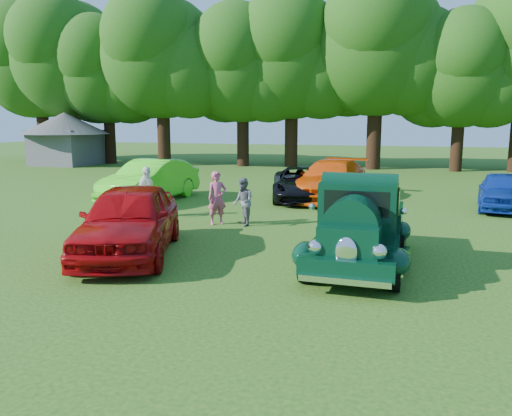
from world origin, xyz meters
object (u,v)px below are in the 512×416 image
(spectator_pink, at_px, (217,198))
(spectator_grey, at_px, (243,202))
(gazebo, at_px, (65,133))
(back_car_black, at_px, (300,184))
(hero_pickup, at_px, (359,228))
(back_car_orange, at_px, (331,180))
(spectator_white, at_px, (147,192))
(back_car_blue, at_px, (503,191))
(red_convertible, at_px, (130,220))
(back_car_lime, at_px, (151,181))

(spectator_pink, distance_m, spectator_grey, 0.85)
(spectator_grey, distance_m, gazebo, 26.43)
(back_car_black, bearing_deg, gazebo, 136.02)
(hero_pickup, distance_m, spectator_grey, 5.06)
(back_car_orange, distance_m, spectator_white, 7.78)
(spectator_grey, xyz_separation_m, spectator_white, (-3.59, 0.43, 0.11))
(back_car_orange, distance_m, gazebo, 24.44)
(spectator_white, bearing_deg, back_car_blue, -64.04)
(back_car_orange, height_order, spectator_grey, back_car_orange)
(back_car_orange, bearing_deg, spectator_white, -125.93)
(red_convertible, height_order, back_car_blue, red_convertible)
(back_car_lime, bearing_deg, back_car_orange, 24.67)
(red_convertible, relative_size, spectator_grey, 3.36)
(hero_pickup, relative_size, red_convertible, 0.98)
(spectator_grey, bearing_deg, gazebo, -164.76)
(back_car_blue, relative_size, spectator_white, 2.37)
(red_convertible, relative_size, spectator_pink, 2.99)
(spectator_pink, relative_size, spectator_grey, 1.12)
(spectator_pink, distance_m, spectator_white, 2.79)
(red_convertible, distance_m, gazebo, 28.21)
(hero_pickup, bearing_deg, gazebo, 139.35)
(back_car_black, xyz_separation_m, spectator_white, (-4.15, -5.17, 0.18))
(hero_pickup, bearing_deg, spectator_pink, 145.72)
(red_convertible, distance_m, back_car_blue, 13.62)
(red_convertible, height_order, back_car_orange, red_convertible)
(spectator_pink, bearing_deg, back_car_black, 33.83)
(back_car_black, xyz_separation_m, gazebo, (-20.54, 11.62, 1.73))
(red_convertible, distance_m, back_car_black, 9.86)
(hero_pickup, relative_size, spectator_grey, 3.29)
(back_car_lime, relative_size, gazebo, 0.79)
(hero_pickup, xyz_separation_m, back_car_orange, (-2.14, 9.36, -0.02))
(back_car_orange, bearing_deg, back_car_lime, -152.04)
(spectator_pink, bearing_deg, back_car_orange, 25.10)
(back_car_lime, bearing_deg, spectator_grey, -30.21)
(back_car_blue, height_order, gazebo, gazebo)
(red_convertible, bearing_deg, back_car_lime, 95.97)
(back_car_lime, distance_m, spectator_white, 3.45)
(back_car_orange, xyz_separation_m, spectator_grey, (-1.73, -6.11, -0.07))
(back_car_black, bearing_deg, back_car_lime, -174.26)
(back_car_lime, distance_m, gazebo, 20.26)
(spectator_pink, distance_m, gazebo, 25.82)
(spectator_white, relative_size, gazebo, 0.27)
(spectator_white, bearing_deg, gazebo, 46.34)
(spectator_white, bearing_deg, back_car_orange, -41.07)
(spectator_grey, xyz_separation_m, gazebo, (-19.98, 17.22, 1.66))
(back_car_lime, xyz_separation_m, spectator_white, (1.57, -3.07, 0.02))
(red_convertible, xyz_separation_m, spectator_grey, (1.49, 4.04, -0.11))
(hero_pickup, height_order, red_convertible, hero_pickup)
(hero_pickup, xyz_separation_m, back_car_black, (-3.31, 8.86, -0.16))
(spectator_pink, bearing_deg, gazebo, 95.73)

